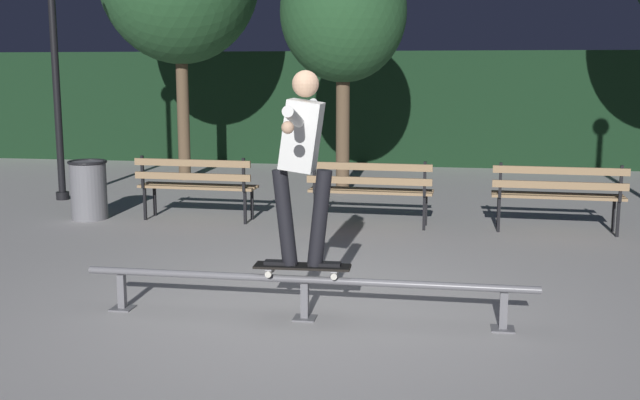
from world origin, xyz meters
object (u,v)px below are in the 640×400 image
at_px(park_bench_leftmost, 196,181).
at_px(trash_can, 89,189).
at_px(grind_rail, 305,286).
at_px(park_bench_right_center, 558,191).
at_px(tree_behind_benches, 343,13).
at_px(skateboard, 302,267).
at_px(lamp_post_left, 54,38).
at_px(skateboarder, 302,152).
at_px(park_bench_left_center, 370,186).

relative_size(park_bench_leftmost, trash_can, 2.02).
relative_size(grind_rail, park_bench_right_center, 2.30).
bearing_deg(tree_behind_benches, skateboard, -84.93).
distance_m(skateboard, park_bench_right_center, 4.53).
relative_size(grind_rail, lamp_post_left, 0.95).
xyz_separation_m(grind_rail, skateboarder, (-0.02, 0.00, 1.09)).
bearing_deg(park_bench_right_center, tree_behind_benches, 138.63).
height_order(grind_rail, lamp_post_left, lamp_post_left).
bearing_deg(lamp_post_left, grind_rail, -46.57).
height_order(skateboarder, trash_can, skateboarder).
bearing_deg(lamp_post_left, trash_can, -50.91).
relative_size(grind_rail, park_bench_leftmost, 2.30).
xyz_separation_m(park_bench_leftmost, tree_behind_benches, (1.60, 2.70, 2.35)).
relative_size(skateboarder, park_bench_right_center, 0.97).
bearing_deg(lamp_post_left, skateboarder, -46.66).
height_order(grind_rail, park_bench_right_center, park_bench_right_center).
bearing_deg(trash_can, skateboard, -45.19).
height_order(skateboard, park_bench_left_center, park_bench_left_center).
distance_m(skateboard, lamp_post_left, 7.30).
bearing_deg(tree_behind_benches, park_bench_left_center, -74.84).
bearing_deg(skateboard, park_bench_left_center, 87.66).
height_order(skateboard, lamp_post_left, lamp_post_left).
xyz_separation_m(skateboarder, park_bench_right_center, (2.48, 3.79, -0.83)).
xyz_separation_m(skateboarder, lamp_post_left, (-4.81, 5.09, 1.11)).
xyz_separation_m(park_bench_left_center, park_bench_right_center, (2.33, 0.00, 0.00)).
bearing_deg(skateboard, park_bench_right_center, 56.73).
xyz_separation_m(skateboard, tree_behind_benches, (-0.58, 6.49, 2.45)).
height_order(skateboard, trash_can, trash_can).
relative_size(skateboarder, lamp_post_left, 0.40).
distance_m(tree_behind_benches, trash_can, 4.85).
distance_m(park_bench_right_center, tree_behind_benches, 4.71).
height_order(park_bench_leftmost, lamp_post_left, lamp_post_left).
relative_size(skateboard, park_bench_left_center, 0.49).
relative_size(park_bench_leftmost, park_bench_right_center, 1.00).
height_order(skateboard, park_bench_leftmost, park_bench_leftmost).
distance_m(park_bench_left_center, lamp_post_left, 5.48).
height_order(grind_rail, park_bench_left_center, park_bench_left_center).
relative_size(park_bench_left_center, trash_can, 2.02).
distance_m(skateboarder, tree_behind_benches, 6.69).
xyz_separation_m(skateboard, lamp_post_left, (-4.80, 5.09, 2.05)).
xyz_separation_m(tree_behind_benches, trash_can, (-3.08, -2.80, -2.48)).
bearing_deg(skateboard, park_bench_leftmost, 119.87).
relative_size(skateboard, lamp_post_left, 0.20).
height_order(grind_rail, park_bench_leftmost, park_bench_leftmost).
bearing_deg(grind_rail, park_bench_right_center, 56.93).
bearing_deg(lamp_post_left, park_bench_right_center, -10.14).
xyz_separation_m(skateboard, park_bench_right_center, (2.49, 3.79, 0.10)).
relative_size(park_bench_leftmost, lamp_post_left, 0.41).
height_order(grind_rail, skateboarder, skateboarder).
xyz_separation_m(tree_behind_benches, lamp_post_left, (-4.23, -1.39, -0.41)).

